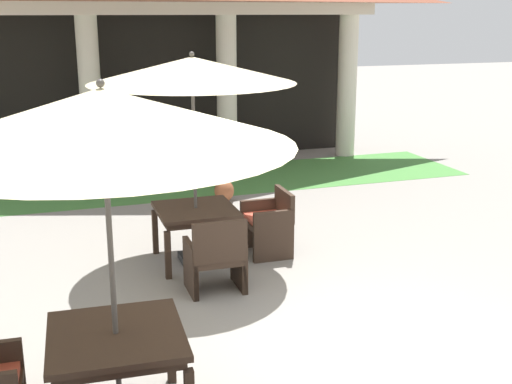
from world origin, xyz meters
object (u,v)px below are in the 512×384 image
Objects in this scene: patio_chair_near_foreground_east at (269,223)px; patio_table_mid_left at (116,344)px; patio_table_near_foreground at (196,215)px; patio_umbrella_near_foreground at (192,72)px; terracotta_urn at (224,191)px; patio_chair_near_foreground_south at (216,258)px; patio_umbrella_mid_left at (103,120)px.

patio_chair_near_foreground_east is 3.92m from patio_table_mid_left.
patio_table_near_foreground is 0.92× the size of patio_table_mid_left.
patio_umbrella_near_foreground is 2.21m from patio_chair_near_foreground_east.
patio_table_mid_left is at bearing 143.82° from patio_chair_near_foreground_east.
patio_chair_near_foreground_east is 2.56m from terracotta_urn.
patio_chair_near_foreground_south is 3.23m from patio_umbrella_mid_left.
patio_table_near_foreground is 2.17× the size of terracotta_urn.
patio_table_near_foreground is 1.78m from patio_umbrella_near_foreground.
patio_table_near_foreground is at bearing 66.43° from patio_umbrella_mid_left.
patio_umbrella_mid_left reaches higher than terracotta_urn.
patio_chair_near_foreground_east is at bearing -92.58° from terracotta_urn.
patio_umbrella_near_foreground is 2.22m from patio_chair_near_foreground_south.
patio_table_near_foreground is at bearing 90.00° from patio_chair_near_foreground_south.
patio_chair_near_foreground_south reaches higher than terracotta_urn.
patio_table_mid_left is 2.35× the size of terracotta_urn.
patio_chair_near_foreground_south is (-0.01, -0.98, -0.22)m from patio_table_near_foreground.
patio_umbrella_mid_left is 6.56m from terracotta_urn.
patio_table_near_foreground is at bearing 66.43° from patio_table_mid_left.
terracotta_urn is at bearing 66.58° from patio_table_mid_left.
patio_umbrella_near_foreground is 3.11× the size of patio_chair_near_foreground_east.
patio_chair_near_foreground_east reaches higher than terracotta_urn.
patio_umbrella_near_foreground is 2.48× the size of patio_table_mid_left.
terracotta_urn is at bearing -1.96° from patio_chair_near_foreground_east.
patio_umbrella_near_foreground is at bearing 90.00° from patio_chair_near_foreground_south.
patio_chair_near_foreground_south is 3.69m from terracotta_urn.
patio_umbrella_mid_left is (-1.37, -3.15, 1.75)m from patio_table_near_foreground.
patio_table_near_foreground reaches higher than terracotta_urn.
patio_umbrella_near_foreground is at bearing 90.00° from patio_chair_near_foreground_east.
patio_chair_near_foreground_south is 0.33× the size of patio_umbrella_mid_left.
patio_chair_near_foreground_south is at bearing 57.83° from patio_table_mid_left.
patio_table_mid_left is at bearing -113.42° from terracotta_urn.
patio_umbrella_near_foreground reaches higher than patio_table_mid_left.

